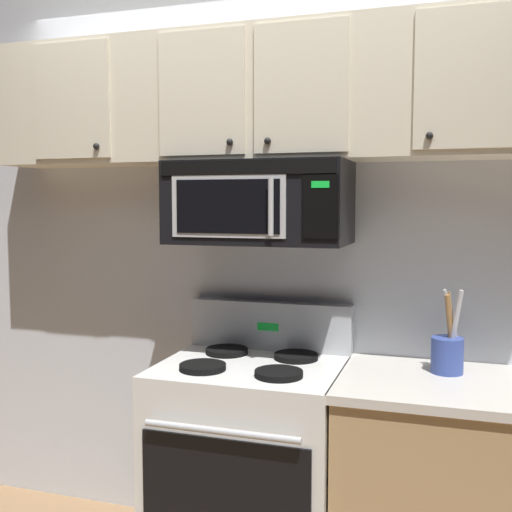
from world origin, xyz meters
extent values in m
cube|color=silver|center=(0.00, 0.79, 1.35)|extent=(5.20, 0.10, 2.70)
cube|color=white|center=(0.00, 0.42, 0.45)|extent=(0.76, 0.64, 0.90)
cube|color=black|center=(0.00, 0.09, 0.44)|extent=(0.67, 0.01, 0.52)
cylinder|color=#B7BABF|center=(0.00, 0.06, 0.74)|extent=(0.61, 0.03, 0.03)
cube|color=#B7BABF|center=(0.00, 0.70, 1.01)|extent=(0.76, 0.07, 0.22)
cube|color=#19D83F|center=(0.00, 0.67, 1.01)|extent=(0.10, 0.00, 0.04)
cylinder|color=black|center=(-0.16, 0.28, 0.91)|extent=(0.19, 0.19, 0.02)
cylinder|color=black|center=(0.16, 0.28, 0.91)|extent=(0.19, 0.19, 0.02)
cylinder|color=black|center=(-0.16, 0.56, 0.91)|extent=(0.19, 0.19, 0.02)
cylinder|color=black|center=(0.16, 0.56, 0.91)|extent=(0.19, 0.19, 0.02)
cube|color=black|center=(0.00, 0.54, 1.57)|extent=(0.76, 0.39, 0.35)
cube|color=black|center=(0.00, 0.35, 1.72)|extent=(0.73, 0.01, 0.06)
cube|color=#B7BABF|center=(-0.07, 0.35, 1.56)|extent=(0.49, 0.01, 0.25)
cube|color=black|center=(-0.08, 0.34, 1.56)|extent=(0.44, 0.01, 0.22)
cube|color=black|center=(0.30, 0.35, 1.56)|extent=(0.14, 0.01, 0.25)
cube|color=#19D83F|center=(0.30, 0.34, 1.65)|extent=(0.07, 0.00, 0.03)
cylinder|color=#B7BABF|center=(0.11, 0.32, 1.56)|extent=(0.02, 0.02, 0.23)
cube|color=beige|center=(0.00, 0.57, 2.02)|extent=(2.50, 0.33, 0.55)
cube|color=beige|center=(-0.83, 0.40, 2.02)|extent=(0.38, 0.01, 0.51)
sphere|color=black|center=(-0.70, 0.39, 1.82)|extent=(0.03, 0.03, 0.03)
cube|color=beige|center=(-0.21, 0.40, 2.02)|extent=(0.38, 0.01, 0.51)
sphere|color=black|center=(-0.08, 0.39, 1.82)|extent=(0.03, 0.03, 0.03)
cube|color=beige|center=(0.21, 0.40, 2.02)|extent=(0.38, 0.01, 0.51)
sphere|color=black|center=(0.08, 0.39, 1.82)|extent=(0.03, 0.03, 0.03)
cube|color=beige|center=(0.83, 0.40, 2.02)|extent=(0.38, 0.01, 0.51)
sphere|color=black|center=(0.70, 0.39, 1.82)|extent=(0.03, 0.03, 0.03)
cube|color=tan|center=(0.84, 0.43, 0.43)|extent=(0.90, 0.62, 0.86)
cube|color=beige|center=(0.84, 0.43, 0.88)|extent=(0.93, 0.65, 0.03)
cylinder|color=#384C9E|center=(0.78, 0.54, 0.97)|extent=(0.13, 0.13, 0.14)
cylinder|color=olive|center=(0.79, 0.53, 1.10)|extent=(0.05, 0.05, 0.24)
cylinder|color=#BCBCC1|center=(0.81, 0.53, 1.11)|extent=(0.06, 0.04, 0.26)
cylinder|color=#A87A47|center=(0.80, 0.56, 1.10)|extent=(0.05, 0.02, 0.25)
cylinder|color=silver|center=(0.80, 0.56, 1.11)|extent=(0.08, 0.05, 0.26)
camera|label=1|loc=(0.79, -1.97, 1.58)|focal=42.99mm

